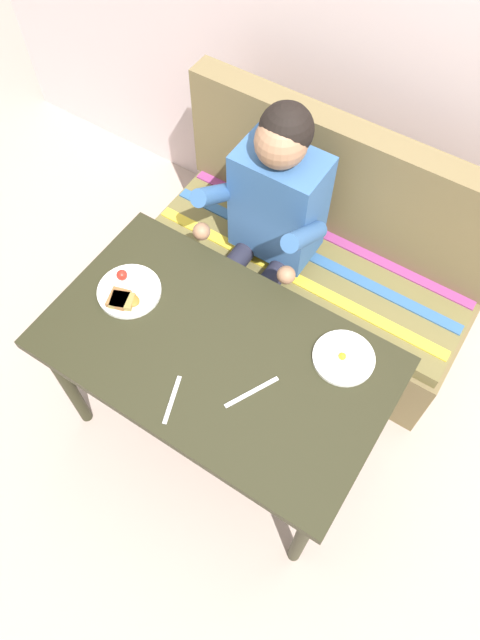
{
  "coord_description": "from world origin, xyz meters",
  "views": [
    {
      "loc": [
        0.57,
        -0.73,
        2.45
      ],
      "look_at": [
        0.0,
        0.15,
        0.72
      ],
      "focal_mm": 32.27,
      "sensor_mm": 36.0,
      "label": 1
    }
  ],
  "objects": [
    {
      "name": "knife",
      "position": [
        0.19,
        -0.07,
        0.73
      ],
      "size": [
        0.1,
        0.18,
        0.0
      ],
      "primitive_type": "cube",
      "rotation": [
        0.0,
        0.0,
        -0.47
      ],
      "color": "silver",
      "rests_on": "table"
    },
    {
      "name": "table",
      "position": [
        0.0,
        0.0,
        0.65
      ],
      "size": [
        1.2,
        0.7,
        0.73
      ],
      "color": "#292817",
      "rests_on": "ground"
    },
    {
      "name": "couch",
      "position": [
        0.0,
        0.76,
        0.33
      ],
      "size": [
        1.44,
        0.56,
        1.0
      ],
      "color": "brown",
      "rests_on": "ground"
    },
    {
      "name": "plate_eggs",
      "position": [
        0.38,
        0.21,
        0.74
      ],
      "size": [
        0.21,
        0.21,
        0.04
      ],
      "color": "white",
      "rests_on": "table"
    },
    {
      "name": "back_wall",
      "position": [
        0.0,
        1.27,
        1.3
      ],
      "size": [
        4.4,
        0.1,
        2.6
      ],
      "primitive_type": "cube",
      "color": "beige",
      "rests_on": "ground"
    },
    {
      "name": "fork",
      "position": [
        -0.02,
        -0.23,
        0.73
      ],
      "size": [
        0.07,
        0.16,
        0.0
      ],
      "primitive_type": "cube",
      "rotation": [
        0.0,
        0.0,
        0.34
      ],
      "color": "silver",
      "rests_on": "table"
    },
    {
      "name": "plate_breakfast",
      "position": [
        -0.39,
        0.02,
        0.74
      ],
      "size": [
        0.23,
        0.23,
        0.05
      ],
      "color": "white",
      "rests_on": "table"
    },
    {
      "name": "ground_plane",
      "position": [
        0.0,
        0.0,
        0.0
      ],
      "size": [
        8.0,
        8.0,
        0.0
      ],
      "primitive_type": "plane",
      "color": "#AF998D"
    },
    {
      "name": "person",
      "position": [
        -0.15,
        0.59,
        0.74
      ],
      "size": [
        0.45,
        0.61,
        1.21
      ],
      "color": "#355E94",
      "rests_on": "ground"
    }
  ]
}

